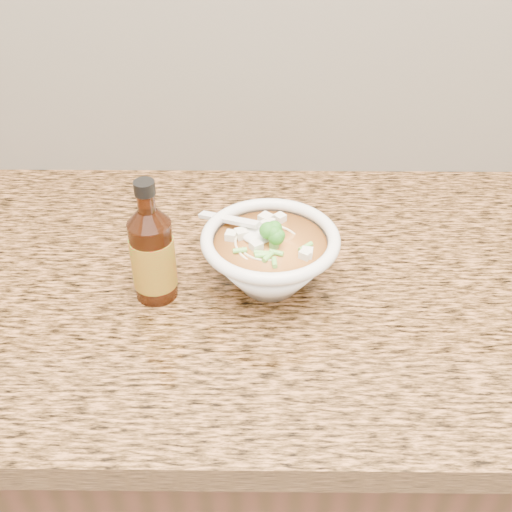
{
  "coord_description": "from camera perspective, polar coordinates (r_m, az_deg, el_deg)",
  "views": [
    {
      "loc": [
        -0.11,
        0.93,
        1.5
      ],
      "look_at": [
        -0.12,
        1.65,
        0.95
      ],
      "focal_mm": 45.0,
      "sensor_mm": 36.0,
      "label": 1
    }
  ],
  "objects": [
    {
      "name": "cabinet",
      "position": [
        1.31,
        5.45,
        -17.7
      ],
      "size": [
        4.0,
        0.65,
        0.86
      ],
      "primitive_type": "cube",
      "color": "#362210",
      "rests_on": "ground"
    },
    {
      "name": "soup_bowl",
      "position": [
        0.91,
        1.23,
        -0.24
      ],
      "size": [
        0.2,
        0.2,
        0.11
      ],
      "rotation": [
        0.0,
        0.0,
        0.11
      ],
      "color": "white",
      "rests_on": "counter_slab"
    },
    {
      "name": "counter_slab",
      "position": [
        0.98,
        6.98,
        -2.43
      ],
      "size": [
        4.0,
        0.68,
        0.04
      ],
      "primitive_type": "cube",
      "color": "#A4683C",
      "rests_on": "cabinet"
    },
    {
      "name": "hot_sauce_bottle",
      "position": [
        0.89,
        -9.17,
        0.1
      ],
      "size": [
        0.08,
        0.08,
        0.19
      ],
      "rotation": [
        0.0,
        0.0,
        -0.37
      ],
      "color": "#401808",
      "rests_on": "counter_slab"
    }
  ]
}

